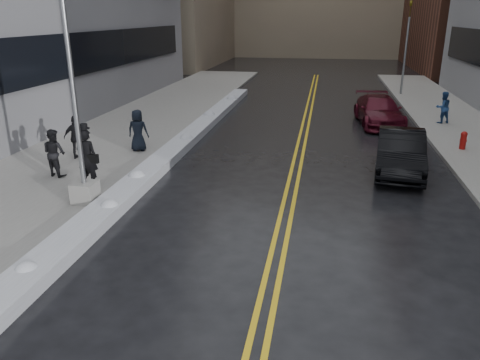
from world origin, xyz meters
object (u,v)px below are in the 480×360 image
at_px(pedestrian_fedora, 87,158).
at_px(fire_hydrant, 463,139).
at_px(car_black, 400,152).
at_px(pedestrian_c, 138,130).
at_px(pedestrian_b, 54,153).
at_px(pedestrian_d, 77,137).
at_px(car_maroon, 379,111).
at_px(pedestrian_east, 443,107).
at_px(lamppost, 77,122).
at_px(traffic_signal, 406,45).

bearing_deg(pedestrian_fedora, fire_hydrant, -148.82).
bearing_deg(car_black, pedestrian_c, -176.60).
height_order(pedestrian_b, car_black, pedestrian_b).
distance_m(pedestrian_d, car_black, 11.83).
bearing_deg(car_maroon, fire_hydrant, -63.73).
distance_m(pedestrian_d, pedestrian_east, 17.37).
distance_m(pedestrian_c, car_maroon, 12.29).
xyz_separation_m(pedestrian_fedora, car_black, (9.90, 3.68, -0.34)).
relative_size(pedestrian_b, car_black, 0.36).
relative_size(lamppost, traffic_signal, 1.27).
distance_m(pedestrian_fedora, car_black, 10.57).
xyz_separation_m(lamppost, pedestrian_b, (-2.11, 2.03, -1.58)).
height_order(lamppost, pedestrian_east, lamppost).
bearing_deg(car_black, pedestrian_east, 75.37).
relative_size(lamppost, pedestrian_c, 4.60).
distance_m(traffic_signal, car_maroon, 10.01).
xyz_separation_m(traffic_signal, pedestrian_b, (-13.91, -19.97, -2.45)).
height_order(pedestrian_fedora, pedestrian_d, pedestrian_fedora).
relative_size(pedestrian_c, pedestrian_d, 1.02).
relative_size(pedestrian_b, pedestrian_d, 0.99).
bearing_deg(fire_hydrant, traffic_signal, 92.05).
bearing_deg(car_maroon, pedestrian_c, -149.54).
relative_size(pedestrian_d, car_maroon, 0.33).
bearing_deg(pedestrian_east, lamppost, 23.70).
relative_size(lamppost, car_black, 1.69).
bearing_deg(pedestrian_d, pedestrian_c, -154.68).
bearing_deg(pedestrian_b, lamppost, 154.64).
relative_size(fire_hydrant, car_black, 0.16).
relative_size(pedestrian_east, car_maroon, 0.32).
relative_size(pedestrian_fedora, pedestrian_b, 1.16).
bearing_deg(fire_hydrant, lamppost, -146.96).
xyz_separation_m(pedestrian_b, car_maroon, (11.53, 10.63, -0.24)).
height_order(traffic_signal, pedestrian_c, traffic_signal).
bearing_deg(fire_hydrant, pedestrian_b, -157.50).
bearing_deg(fire_hydrant, pedestrian_east, 87.49).
height_order(lamppost, pedestrian_c, lamppost).
bearing_deg(car_maroon, pedestrian_b, -142.81).
height_order(pedestrian_c, pedestrian_east, pedestrian_c).
relative_size(fire_hydrant, pedestrian_b, 0.45).
height_order(pedestrian_fedora, pedestrian_c, pedestrian_fedora).
relative_size(pedestrian_b, pedestrian_c, 0.97).
relative_size(lamppost, car_maroon, 1.56).
xyz_separation_m(fire_hydrant, pedestrian_east, (0.22, 4.94, 0.39)).
xyz_separation_m(pedestrian_c, car_black, (9.94, -0.54, -0.24)).
xyz_separation_m(lamppost, car_maroon, (9.42, 12.66, -1.82)).
height_order(pedestrian_b, pedestrian_d, pedestrian_d).
bearing_deg(pedestrian_d, fire_hydrant, -177.10).
distance_m(pedestrian_d, car_maroon, 14.63).
height_order(pedestrian_d, car_black, pedestrian_d).
relative_size(pedestrian_d, pedestrian_east, 1.04).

